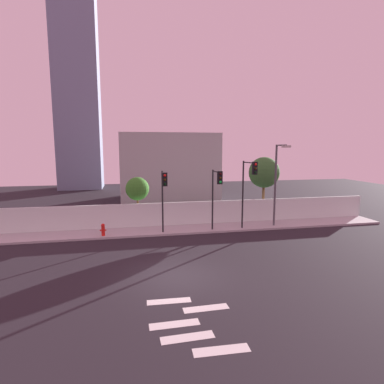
% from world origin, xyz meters
% --- Properties ---
extents(ground_plane, '(80.00, 80.00, 0.00)m').
position_xyz_m(ground_plane, '(0.00, 0.00, 0.00)').
color(ground_plane, black).
extents(sidewalk, '(36.00, 2.40, 0.15)m').
position_xyz_m(sidewalk, '(0.00, 8.20, 0.07)').
color(sidewalk, '#AAAAAA').
rests_on(sidewalk, ground).
extents(perimeter_wall, '(36.00, 0.18, 1.80)m').
position_xyz_m(perimeter_wall, '(0.00, 9.49, 1.05)').
color(perimeter_wall, silver).
rests_on(perimeter_wall, sidewalk).
extents(crosswalk_marking, '(3.17, 3.91, 0.01)m').
position_xyz_m(crosswalk_marking, '(-0.11, -4.10, 0.00)').
color(crosswalk_marking, silver).
rests_on(crosswalk_marking, ground).
extents(traffic_light_left, '(0.35, 1.68, 4.47)m').
position_xyz_m(traffic_light_left, '(3.94, 6.76, 3.43)').
color(traffic_light_left, black).
rests_on(traffic_light_left, sidewalk).
extents(traffic_light_center, '(0.34, 1.85, 4.44)m').
position_xyz_m(traffic_light_center, '(0.18, 6.67, 3.42)').
color(traffic_light_center, black).
rests_on(traffic_light_center, sidewalk).
extents(traffic_light_right, '(0.50, 1.79, 5.09)m').
position_xyz_m(traffic_light_right, '(6.36, 6.75, 3.86)').
color(traffic_light_right, black).
rests_on(traffic_light_right, sidewalk).
extents(street_lamp_curbside, '(0.65, 2.17, 6.29)m').
position_xyz_m(street_lamp_curbside, '(8.90, 7.44, 3.93)').
color(street_lamp_curbside, '#4C4C51').
rests_on(street_lamp_curbside, sidewalk).
extents(fire_hydrant, '(0.44, 0.26, 0.85)m').
position_xyz_m(fire_hydrant, '(-3.99, 7.47, 0.61)').
color(fire_hydrant, red).
rests_on(fire_hydrant, sidewalk).
extents(roadside_tree_leftmost, '(1.86, 1.86, 3.90)m').
position_xyz_m(roadside_tree_leftmost, '(-1.50, 10.50, 2.95)').
color(roadside_tree_leftmost, brown).
rests_on(roadside_tree_leftmost, ground).
extents(roadside_tree_midleft, '(2.63, 2.63, 5.42)m').
position_xyz_m(roadside_tree_midleft, '(9.25, 10.50, 4.07)').
color(roadside_tree_midleft, brown).
rests_on(roadside_tree_midleft, ground).
extents(low_building_distant, '(11.65, 6.00, 7.88)m').
position_xyz_m(low_building_distant, '(2.73, 23.49, 3.94)').
color(low_building_distant, '#A1A1A1').
rests_on(low_building_distant, ground).
extents(tower_on_skyline, '(6.20, 5.00, 32.84)m').
position_xyz_m(tower_on_skyline, '(-9.19, 35.49, 16.42)').
color(tower_on_skyline, slate).
rests_on(tower_on_skyline, ground).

